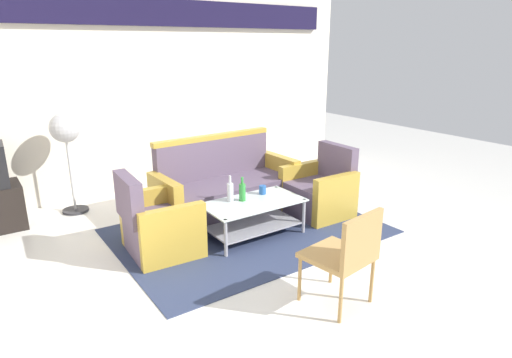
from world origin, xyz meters
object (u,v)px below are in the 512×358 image
armchair_left (158,226)px  armchair_right (320,192)px  cup (263,190)px  wicker_chair (347,251)px  pedestal_fan (66,134)px  bottle_green (242,192)px  coffee_table (253,213)px  couch (225,189)px  bottle_clear (230,192)px

armchair_left → armchair_right: same height
cup → wicker_chair: bearing=-102.7°
armchair_left → pedestal_fan: 1.89m
bottle_green → pedestal_fan: pedestal_fan is taller
armchair_left → coffee_table: size_ratio=0.77×
coffee_table → wicker_chair: 1.56m
couch → bottle_clear: size_ratio=6.26×
couch → wicker_chair: 2.33m
couch → bottle_green: (-0.18, -0.68, 0.20)m
coffee_table → wicker_chair: bearing=-95.5°
bottle_green → bottle_clear: bottle_clear is taller
pedestal_fan → wicker_chair: (1.32, -3.45, -0.52)m
couch → armchair_left: size_ratio=2.15×
bottle_clear → armchair_right: bearing=-3.2°
couch → cup: bearing=99.6°
armchair_left → pedestal_fan: pedestal_fan is taller
armchair_left → bottle_green: size_ratio=3.14×
cup → bottle_clear: bearing=179.0°
armchair_left → bottle_clear: size_ratio=2.92×
couch → coffee_table: 0.78m
armchair_right → pedestal_fan: pedestal_fan is taller
bottle_green → cup: size_ratio=2.71×
coffee_table → wicker_chair: (-0.15, -1.54, 0.22)m
cup → armchair_left: bearing=176.3°
wicker_chair → bottle_clear: bearing=83.8°
couch → cup: (0.13, -0.62, 0.14)m
wicker_chair → cup: bearing=69.5°
couch → pedestal_fan: 2.06m
armchair_right → bottle_clear: (-1.26, 0.07, 0.23)m
bottle_green → wicker_chair: (-0.07, -1.64, -0.02)m
couch → coffee_table: couch is taller
coffee_table → cup: 0.34m
bottle_green → wicker_chair: size_ratio=0.32×
couch → armchair_right: couch is taller
cup → bottle_green: bearing=-170.4°
pedestal_fan → bottle_green: bearing=-52.6°
coffee_table → wicker_chair: wicker_chair is taller
pedestal_fan → wicker_chair: bearing=-69.1°
bottle_green → pedestal_fan: bearing=127.4°
armchair_right → couch: bearing=55.2°
bottle_clear → cup: bottle_clear is taller
armchair_right → pedestal_fan: (-2.53, 1.83, 0.73)m
cup → pedestal_fan: (-1.70, 1.76, 0.55)m
coffee_table → bottle_green: bottle_green is taller
bottle_green → bottle_clear: (-0.12, 0.06, 0.01)m
coffee_table → cup: bearing=32.9°
armchair_right → cup: 0.85m
armchair_left → armchair_right: size_ratio=1.00×
couch → armchair_right: (0.96, -0.69, -0.03)m
couch → armchair_right: size_ratio=2.15×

